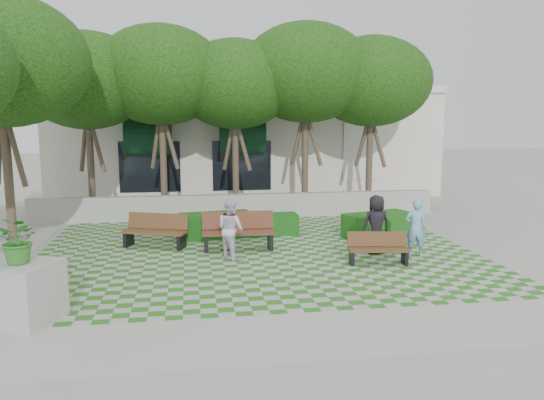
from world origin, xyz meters
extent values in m
plane|color=gray|center=(0.00, 0.00, 0.00)|extent=(90.00, 90.00, 0.00)
plane|color=#2B721E|center=(0.00, 1.00, 0.01)|extent=(12.00, 12.00, 0.00)
cube|color=#9E9B93|center=(0.00, -4.70, 0.01)|extent=(16.00, 2.00, 0.01)
cube|color=#9E9B93|center=(0.00, 6.20, 0.45)|extent=(15.00, 0.36, 0.90)
cube|color=#4F321B|center=(2.93, -0.63, 0.39)|extent=(1.59, 0.68, 0.05)
cube|color=#4F321B|center=(2.96, -0.41, 0.62)|extent=(1.54, 0.33, 0.39)
cube|color=black|center=(2.25, -0.54, 0.19)|extent=(0.15, 0.44, 0.38)
cube|color=black|center=(3.61, -0.73, 0.19)|extent=(0.15, 0.44, 0.38)
cube|color=#542C1C|center=(-0.48, 1.37, 0.51)|extent=(2.06, 0.70, 0.07)
cube|color=#542C1C|center=(-0.47, 1.67, 0.82)|extent=(2.05, 0.22, 0.51)
cube|color=black|center=(-1.39, 1.41, 0.25)|extent=(0.13, 0.57, 0.50)
cube|color=black|center=(0.42, 1.34, 0.25)|extent=(0.13, 0.57, 0.50)
cube|color=#53331C|center=(-2.85, 2.04, 0.46)|extent=(1.93, 1.18, 0.06)
cube|color=#53331C|center=(-2.75, 2.29, 0.74)|extent=(1.77, 0.77, 0.46)
cube|color=black|center=(-3.62, 2.33, 0.23)|extent=(0.28, 0.52, 0.45)
cube|color=black|center=(-2.08, 1.76, 0.23)|extent=(0.28, 0.52, 0.45)
cube|color=#164B14|center=(4.00, 2.41, 0.38)|extent=(2.33, 1.47, 0.76)
cube|color=#144C14|center=(0.64, 3.25, 0.33)|extent=(1.91, 0.82, 0.66)
cube|color=#124612|center=(-1.04, 3.12, 0.38)|extent=(2.32, 1.24, 0.77)
cube|color=#9E9B93|center=(-4.88, -3.32, 0.56)|extent=(1.47, 1.47, 1.12)
imported|color=#2D7624|center=(-4.88, -3.32, 1.55)|extent=(0.99, 0.94, 0.87)
imported|color=#74ADD5|center=(4.19, -0.01, 0.79)|extent=(0.65, 0.51, 1.57)
imported|color=black|center=(3.26, 0.48, 0.81)|extent=(0.84, 0.58, 1.63)
imported|color=silver|center=(-0.76, 0.52, 0.81)|extent=(0.96, 1.00, 1.62)
cylinder|color=#47382B|center=(-5.50, 7.60, 1.82)|extent=(0.26, 0.26, 3.64)
ellipsoid|color=#1E4C11|center=(-5.50, 7.60, 5.07)|extent=(4.80, 4.80, 3.60)
cylinder|color=#47382B|center=(-2.80, 7.60, 1.90)|extent=(0.26, 0.26, 3.81)
ellipsoid|color=#1E4C11|center=(-2.80, 7.60, 5.30)|extent=(5.00, 5.00, 3.75)
cylinder|color=#47382B|center=(0.00, 7.60, 1.79)|extent=(0.26, 0.26, 3.58)
ellipsoid|color=#1E4C11|center=(0.00, 7.60, 4.99)|extent=(4.60, 4.60, 3.45)
cylinder|color=#47382B|center=(2.80, 7.60, 1.96)|extent=(0.26, 0.26, 3.92)
ellipsoid|color=#1E4C11|center=(2.80, 7.60, 5.46)|extent=(5.20, 5.20, 3.90)
cylinder|color=#47382B|center=(5.50, 7.60, 1.85)|extent=(0.26, 0.26, 3.70)
ellipsoid|color=#1E4C11|center=(5.50, 7.60, 5.15)|extent=(4.80, 4.80, 3.60)
cylinder|color=#47382B|center=(-7.00, 3.00, 1.90)|extent=(0.26, 0.26, 3.81)
cube|color=silver|center=(1.00, 14.20, 2.50)|extent=(18.00, 8.00, 5.00)
cube|color=white|center=(1.00, 10.20, 5.00)|extent=(18.00, 0.30, 0.30)
cube|color=black|center=(6.00, 10.18, 2.20)|extent=(1.40, 0.10, 2.40)
cylinder|color=#0F391E|center=(-3.50, 10.18, 3.00)|extent=(3.00, 1.80, 1.80)
cube|color=black|center=(-3.50, 10.18, 1.60)|extent=(2.60, 0.08, 2.20)
cylinder|color=#0F391E|center=(0.50, 10.18, 3.00)|extent=(3.00, 1.80, 1.80)
cube|color=black|center=(0.50, 10.18, 1.60)|extent=(2.60, 0.08, 2.20)
camera|label=1|loc=(-1.81, -13.25, 3.75)|focal=35.00mm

